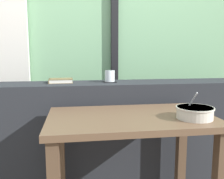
# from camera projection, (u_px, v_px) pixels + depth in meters

# --- Properties ---
(outdoor_backdrop) EXTENTS (4.80, 0.08, 2.80)m
(outdoor_backdrop) POSITION_uv_depth(u_px,v_px,m) (105.00, 21.00, 2.54)
(outdoor_backdrop) COLOR #7AAD7F
(outdoor_backdrop) RESTS_ON ground
(window_divider_post) EXTENTS (0.07, 0.05, 2.60)m
(window_divider_post) POSITION_uv_depth(u_px,v_px,m) (115.00, 30.00, 2.50)
(window_divider_post) COLOR black
(window_divider_post) RESTS_ON ground
(dark_console_ledge) EXTENTS (2.80, 0.35, 0.84)m
(dark_console_ledge) POSITION_uv_depth(u_px,v_px,m) (116.00, 134.00, 2.01)
(dark_console_ledge) COLOR #23262B
(dark_console_ledge) RESTS_ON ground
(breakfast_table) EXTENTS (0.96, 0.58, 0.71)m
(breakfast_table) POSITION_uv_depth(u_px,v_px,m) (131.00, 138.00, 1.47)
(breakfast_table) COLOR brown
(breakfast_table) RESTS_ON ground
(coaster_square) EXTENTS (0.10, 0.10, 0.00)m
(coaster_square) POSITION_uv_depth(u_px,v_px,m) (110.00, 82.00, 1.96)
(coaster_square) COLOR black
(coaster_square) RESTS_ON dark_console_ledge
(juice_glass) EXTENTS (0.08, 0.08, 0.09)m
(juice_glass) POSITION_uv_depth(u_px,v_px,m) (110.00, 76.00, 1.95)
(juice_glass) COLOR white
(juice_glass) RESTS_ON coaster_square
(closed_book) EXTENTS (0.18, 0.14, 0.03)m
(closed_book) POSITION_uv_depth(u_px,v_px,m) (61.00, 81.00, 1.92)
(closed_book) COLOR brown
(closed_book) RESTS_ON dark_console_ledge
(soup_bowl) EXTENTS (0.21, 0.21, 0.15)m
(soup_bowl) POSITION_uv_depth(u_px,v_px,m) (195.00, 113.00, 1.38)
(soup_bowl) COLOR beige
(soup_bowl) RESTS_ON breakfast_table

